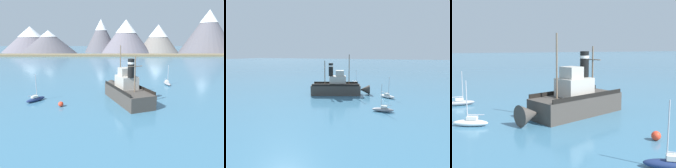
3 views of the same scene
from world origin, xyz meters
The scene contains 6 objects.
ground_plane centered at (0.00, 0.00, 0.00)m, with size 600.00×600.00×0.00m, color teal.
old_tugboat centered at (0.90, 0.18, 1.83)m, with size 8.41×14.65×9.90m.
sailboat_navy centered at (-15.52, -0.31, 0.43)m, with size 3.03×3.77×4.90m.
sailboat_white centered at (0.47, 12.22, 0.43)m, with size 2.54×3.92×4.90m.
sailboat_grey centered at (11.94, 13.09, 0.43)m, with size 1.47×3.89×4.90m.
mooring_buoy centered at (-10.21, -3.27, 0.43)m, with size 0.86×0.86×0.86m, color red.
Camera 2 is at (46.52, 18.45, 10.20)m, focal length 32.00 mm.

